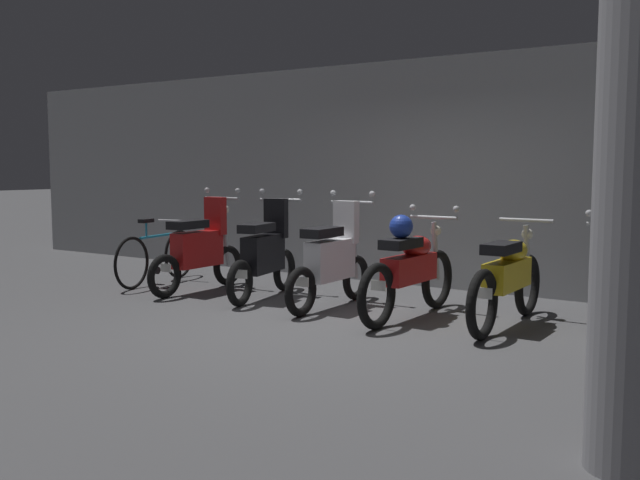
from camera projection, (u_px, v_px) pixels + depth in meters
name	position (u px, v px, depth m)	size (l,w,h in m)	color
ground_plane	(328.00, 326.00, 7.16)	(80.00, 80.00, 0.00)	#4C4C4F
back_wall	(448.00, 174.00, 9.36)	(16.00, 0.30, 2.95)	#9EA0A3
motorbike_slot_0	(200.00, 249.00, 9.12)	(0.59, 1.68, 1.29)	black
motorbike_slot_1	(265.00, 254.00, 8.65)	(0.58, 1.67, 1.29)	black
motorbike_slot_2	(332.00, 260.00, 8.06)	(0.59, 1.68, 1.29)	black
motorbike_slot_3	(410.00, 267.00, 7.49)	(0.59, 1.95, 1.15)	black
motorbike_slot_4	(508.00, 277.00, 7.09)	(0.56, 1.95, 1.03)	black
motorbike_slot_5	(612.00, 283.00, 6.47)	(0.58, 1.94, 1.15)	black
bicycle	(156.00, 257.00, 9.72)	(0.50, 1.71, 0.89)	black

